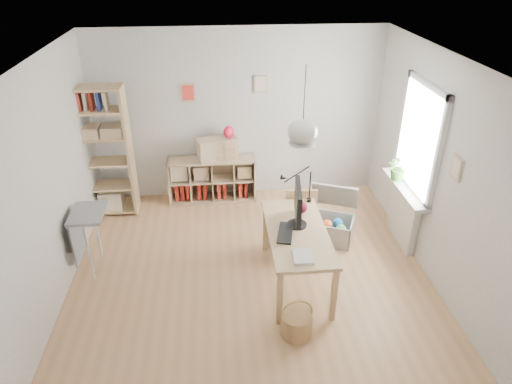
{
  "coord_description": "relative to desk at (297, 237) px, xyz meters",
  "views": [
    {
      "loc": [
        -0.36,
        -4.58,
        3.75
      ],
      "look_at": [
        0.1,
        0.3,
        1.05
      ],
      "focal_mm": 32.0,
      "sensor_mm": 36.0,
      "label": 1
    }
  ],
  "objects": [
    {
      "name": "ground",
      "position": [
        -0.55,
        0.15,
        -0.66
      ],
      "size": [
        4.5,
        4.5,
        0.0
      ],
      "primitive_type": "plane",
      "color": "tan",
      "rests_on": "ground"
    },
    {
      "name": "room_shell",
      "position": [
        -0.0,
        0.0,
        1.34
      ],
      "size": [
        4.5,
        4.5,
        4.5
      ],
      "color": "white",
      "rests_on": "ground"
    },
    {
      "name": "window_unit",
      "position": [
        1.68,
        0.75,
        0.89
      ],
      "size": [
        0.07,
        1.16,
        1.46
      ],
      "color": "white",
      "rests_on": "ground"
    },
    {
      "name": "radiator",
      "position": [
        1.64,
        0.75,
        -0.26
      ],
      "size": [
        0.1,
        0.8,
        0.8
      ],
      "primitive_type": "cube",
      "color": "white",
      "rests_on": "ground"
    },
    {
      "name": "windowsill",
      "position": [
        1.59,
        0.75,
        0.17
      ],
      "size": [
        0.22,
        1.2,
        0.06
      ],
      "primitive_type": "cube",
      "color": "white",
      "rests_on": "radiator"
    },
    {
      "name": "desk",
      "position": [
        0.0,
        0.0,
        0.0
      ],
      "size": [
        0.7,
        1.5,
        0.75
      ],
      "color": "tan",
      "rests_on": "ground"
    },
    {
      "name": "cube_shelf",
      "position": [
        -1.02,
        2.23,
        -0.36
      ],
      "size": [
        1.4,
        0.38,
        0.72
      ],
      "color": "#D3B18B",
      "rests_on": "ground"
    },
    {
      "name": "tall_bookshelf",
      "position": [
        -2.59,
        1.95,
        0.43
      ],
      "size": [
        0.8,
        0.38,
        2.0
      ],
      "color": "tan",
      "rests_on": "ground"
    },
    {
      "name": "side_table",
      "position": [
        -2.59,
        0.5,
        0.01
      ],
      "size": [
        0.4,
        0.55,
        0.85
      ],
      "color": "gray",
      "rests_on": "ground"
    },
    {
      "name": "chair",
      "position": [
        0.18,
        0.65,
        -0.16
      ],
      "size": [
        0.46,
        0.46,
        0.86
      ],
      "rotation": [
        0.0,
        0.0,
        -0.09
      ],
      "color": "gray",
      "rests_on": "ground"
    },
    {
      "name": "wicker_basket",
      "position": [
        -0.14,
        -0.88,
        -0.5
      ],
      "size": [
        0.35,
        0.34,
        0.47
      ],
      "rotation": [
        0.0,
        0.0,
        0.05
      ],
      "color": "#A7764B",
      "rests_on": "ground"
    },
    {
      "name": "storage_chest",
      "position": [
        0.65,
        0.92,
        -0.43
      ],
      "size": [
        0.91,
        0.95,
        0.71
      ],
      "rotation": [
        0.0,
        0.0,
        -0.4
      ],
      "color": "#B2B2AE",
      "rests_on": "ground"
    },
    {
      "name": "monitor",
      "position": [
        0.01,
        0.12,
        0.39
      ],
      "size": [
        0.24,
        0.61,
        0.53
      ],
      "rotation": [
        0.0,
        0.0,
        -0.12
      ],
      "color": "black",
      "rests_on": "desk"
    },
    {
      "name": "keyboard",
      "position": [
        -0.15,
        -0.05,
        0.1
      ],
      "size": [
        0.27,
        0.47,
        0.02
      ],
      "primitive_type": "cube",
      "rotation": [
        0.0,
        0.0,
        -0.24
      ],
      "color": "black",
      "rests_on": "desk"
    },
    {
      "name": "task_lamp",
      "position": [
        0.06,
        0.61,
        0.41
      ],
      "size": [
        0.44,
        0.16,
        0.46
      ],
      "color": "black",
      "rests_on": "desk"
    },
    {
      "name": "yarn_ball",
      "position": [
        0.12,
        0.41,
        0.16
      ],
      "size": [
        0.14,
        0.14,
        0.14
      ],
      "primitive_type": "sphere",
      "color": "#510A1B",
      "rests_on": "desk"
    },
    {
      "name": "paper_tray",
      "position": [
        -0.03,
        -0.52,
        0.11
      ],
      "size": [
        0.23,
        0.28,
        0.03
      ],
      "primitive_type": "cube",
      "rotation": [
        0.0,
        0.0,
        -0.05
      ],
      "color": "white",
      "rests_on": "desk"
    },
    {
      "name": "drawer_chest",
      "position": [
        -0.89,
        2.19,
        0.24
      ],
      "size": [
        0.66,
        0.42,
        0.35
      ],
      "primitive_type": "cube",
      "rotation": [
        0.0,
        0.0,
        0.25
      ],
      "color": "#D3B18B",
      "rests_on": "cube_shelf"
    },
    {
      "name": "red_vase",
      "position": [
        -0.71,
        2.19,
        0.51
      ],
      "size": [
        0.16,
        0.16,
        0.19
      ],
      "primitive_type": "ellipsoid",
      "color": "#A10D25",
      "rests_on": "drawer_chest"
    },
    {
      "name": "potted_plant",
      "position": [
        1.57,
        0.97,
        0.39
      ],
      "size": [
        0.38,
        0.34,
        0.37
      ],
      "primitive_type": "imported",
      "rotation": [
        0.0,
        0.0,
        -0.16
      ],
      "color": "#386425",
      "rests_on": "windowsill"
    }
  ]
}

